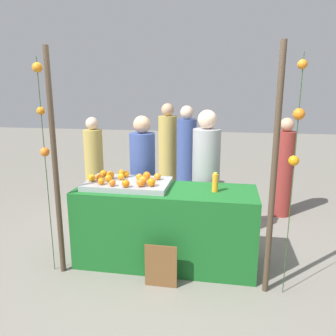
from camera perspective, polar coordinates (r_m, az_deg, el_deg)
ground_plane at (r=4.00m, az=-0.38°, el=-15.63°), size 24.00×24.00×0.00m
stall_counter at (r=3.81m, az=-0.39°, el=-9.88°), size 1.98×0.70×0.87m
orange_tray at (r=3.77m, az=-6.86°, el=-2.69°), size 0.93×0.57×0.06m
orange_0 at (r=3.98m, az=-10.95°, el=-0.92°), size 0.08×0.08×0.08m
orange_1 at (r=3.98m, az=-7.96°, el=-0.82°), size 0.08×0.08×0.08m
orange_2 at (r=3.76m, az=-10.11°, el=-1.73°), size 0.08×0.08×0.08m
orange_3 at (r=3.52m, az=-7.23°, el=-2.64°), size 0.08×0.08×0.08m
orange_4 at (r=3.77m, az=-4.91°, el=-1.57°), size 0.08×0.08×0.08m
orange_5 at (r=3.54m, az=-2.86°, el=-2.42°), size 0.09×0.09×0.09m
orange_6 at (r=3.81m, az=-3.66°, el=-1.27°), size 0.09×0.09×0.09m
orange_7 at (r=3.82m, az=-8.02°, el=-1.44°), size 0.08×0.08×0.08m
orange_8 at (r=3.81m, az=-12.87°, el=-1.66°), size 0.08×0.08×0.08m
orange_9 at (r=3.66m, az=-11.33°, el=-2.24°), size 0.08×0.08×0.08m
orange_10 at (r=3.92m, az=-7.19°, el=-1.03°), size 0.08×0.08×0.08m
orange_11 at (r=3.61m, az=-4.33°, el=-2.11°), size 0.09×0.09×0.09m
orange_12 at (r=3.53m, az=-4.70°, el=-2.52°), size 0.09×0.09×0.09m
orange_13 at (r=3.59m, az=-9.49°, el=-2.52°), size 0.07×0.07×0.07m
orange_14 at (r=3.82m, az=-11.64°, el=-1.56°), size 0.08×0.08×0.08m
orange_15 at (r=3.88m, az=-9.79°, el=-1.18°), size 0.09×0.09×0.09m
orange_16 at (r=3.78m, az=-1.82°, el=-1.47°), size 0.08×0.08×0.08m
juice_bottle at (r=3.57m, az=8.05°, el=-2.49°), size 0.07×0.07×0.21m
chalkboard_sign at (r=3.46m, az=-1.21°, el=-16.45°), size 0.32×0.03×0.46m
vendor_left at (r=4.35m, az=-4.31°, el=-2.51°), size 0.32×0.32×1.62m
vendor_right at (r=4.19m, az=6.44°, el=-2.62°), size 0.34×0.34×1.70m
crowd_person_0 at (r=6.18m, az=-0.06°, el=2.63°), size 0.34×0.34×1.69m
crowd_person_1 at (r=5.43m, az=19.09°, el=-0.48°), size 0.31×0.31×1.52m
crowd_person_2 at (r=5.75m, az=3.14°, el=1.70°), size 0.33×0.33×1.67m
crowd_person_3 at (r=5.60m, az=-12.48°, el=0.28°), size 0.30×0.30×1.50m
canopy_post_left at (r=3.57m, az=-18.70°, el=0.22°), size 0.06×0.06×2.34m
canopy_post_right at (r=3.18m, az=17.59°, el=-1.29°), size 0.06×0.06×2.34m
garland_strand_left at (r=3.56m, az=-20.84°, el=8.91°), size 0.10×0.10×2.24m
garland_strand_right at (r=3.12m, az=21.25°, el=7.12°), size 0.11×0.10×2.24m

